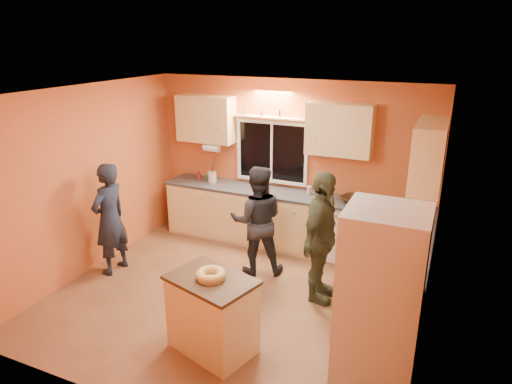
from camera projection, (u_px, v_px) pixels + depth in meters
The scene contains 14 objects.
ground at pixel (235, 298), 5.88m from camera, with size 4.50×4.50×0.00m, color brown.
room_shell at pixel (256, 170), 5.67m from camera, with size 4.54×4.04×2.61m.
back_counter at pixel (283, 219), 7.20m from camera, with size 4.23×0.62×0.90m.
right_counter at pixel (400, 280), 5.42m from camera, with size 0.62×1.84×0.90m.
refrigerator at pixel (380, 301), 4.18m from camera, with size 0.72×0.70×1.80m, color silver.
island at pixel (212, 314), 4.79m from camera, with size 1.02×0.83×0.86m.
bundt_pastry at pixel (211, 275), 4.64m from camera, with size 0.31×0.31×0.09m, color tan.
person_left at pixel (110, 219), 6.31m from camera, with size 0.58×0.38×1.60m, color black.
person_center at pixel (257, 221), 6.30m from camera, with size 0.76×0.59×1.56m, color black.
person_right at pixel (321, 238), 5.61m from camera, with size 0.99×0.41×1.69m, color #2D3421.
mixing_bowl at pixel (353, 200), 6.62m from camera, with size 0.37×0.37×0.09m, color black.
utensil_crock at pixel (212, 177), 7.54m from camera, with size 0.14×0.14×0.17m, color beige.
potted_plant at pixel (398, 258), 4.69m from camera, with size 0.24×0.21×0.27m, color gray.
red_box at pixel (410, 229), 5.63m from camera, with size 0.16×0.12×0.07m, color #A41922.
Camera 1 is at (2.31, -4.57, 3.20)m, focal length 32.00 mm.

